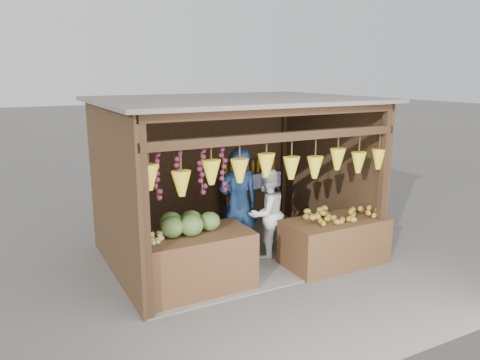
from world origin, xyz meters
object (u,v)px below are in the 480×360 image
object	(u,v)px
vendor_seated	(138,225)
counter_right	(335,242)
woman_standing	(266,214)
counter_left	(197,262)
man_standing	(238,204)

from	to	relation	value
vendor_seated	counter_right	bearing A→B (deg)	-161.37
woman_standing	counter_left	bearing A→B (deg)	8.26
man_standing	vendor_seated	world-z (taller)	man_standing
counter_right	vendor_seated	size ratio (longest dim) A/B	1.68
counter_right	woman_standing	distance (m)	1.20
man_standing	vendor_seated	xyz separation A→B (m)	(-1.66, 0.13, -0.14)
counter_right	vendor_seated	world-z (taller)	vendor_seated
counter_left	counter_right	world-z (taller)	counter_left
counter_right	woman_standing	world-z (taller)	woman_standing
counter_left	woman_standing	bearing A→B (deg)	21.52
counter_left	counter_right	xyz separation A→B (m)	(2.35, -0.17, -0.05)
counter_left	woman_standing	world-z (taller)	woman_standing
woman_standing	vendor_seated	distance (m)	2.11
counter_left	vendor_seated	distance (m)	1.14
counter_left	man_standing	xyz separation A→B (m)	(1.09, 0.79, 0.51)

